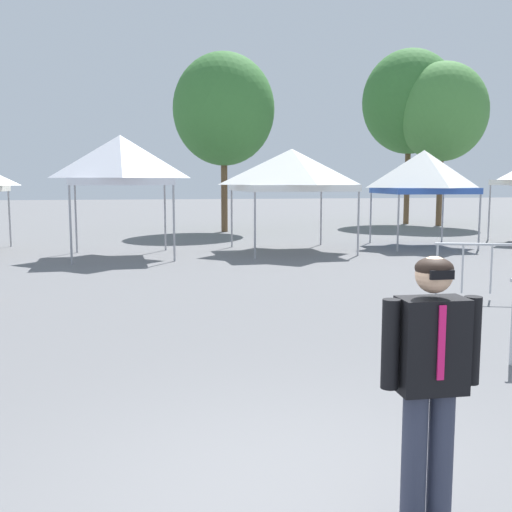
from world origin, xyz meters
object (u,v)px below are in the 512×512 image
(crowd_barrier_near_person, at_px, (492,260))
(tree_behind_tents_center, at_px, (224,110))
(person_foreground, at_px, (430,374))
(tree_behind_tents_left, at_px, (410,102))
(canopy_tent_behind_left, at_px, (424,172))
(tree_behind_tents_right, at_px, (442,112))
(canopy_tent_left_of_center, at_px, (292,170))
(canopy_tent_center, at_px, (120,160))

(crowd_barrier_near_person, bearing_deg, tree_behind_tents_center, 100.24)
(person_foreground, height_order, tree_behind_tents_left, tree_behind_tents_left)
(canopy_tent_behind_left, relative_size, tree_behind_tents_right, 0.41)
(person_foreground, bearing_deg, tree_behind_tents_center, 85.70)
(tree_behind_tents_right, height_order, crowd_barrier_near_person, tree_behind_tents_right)
(canopy_tent_left_of_center, distance_m, tree_behind_tents_right, 13.90)
(tree_behind_tents_center, relative_size, tree_behind_tents_left, 0.87)
(canopy_tent_left_of_center, height_order, tree_behind_tents_left, tree_behind_tents_left)
(canopy_tent_left_of_center, height_order, person_foreground, canopy_tent_left_of_center)
(tree_behind_tents_center, bearing_deg, canopy_tent_behind_left, -50.62)
(canopy_tent_center, bearing_deg, crowd_barrier_near_person, -48.44)
(person_foreground, distance_m, tree_behind_tents_left, 29.24)
(tree_behind_tents_center, distance_m, tree_behind_tents_left, 10.51)
(canopy_tent_center, distance_m, canopy_tent_left_of_center, 5.26)
(person_foreground, relative_size, tree_behind_tents_left, 0.20)
(canopy_tent_behind_left, bearing_deg, tree_behind_tents_center, 129.38)
(tree_behind_tents_left, distance_m, tree_behind_tents_right, 2.01)
(canopy_tent_center, bearing_deg, tree_behind_tents_right, 33.17)
(tree_behind_tents_right, bearing_deg, canopy_tent_left_of_center, -136.46)
(tree_behind_tents_left, relative_size, crowd_barrier_near_person, 4.37)
(tree_behind_tents_right, relative_size, crowd_barrier_near_person, 3.93)
(person_foreground, xyz_separation_m, tree_behind_tents_center, (1.74, 23.09, 4.24))
(tree_behind_tents_right, bearing_deg, canopy_tent_center, -146.83)
(tree_behind_tents_left, bearing_deg, tree_behind_tents_center, -162.13)
(canopy_tent_behind_left, bearing_deg, canopy_tent_center, -173.66)
(tree_behind_tents_right, xyz_separation_m, crowd_barrier_near_person, (-8.03, -17.79, -4.80))
(canopy_tent_behind_left, height_order, person_foreground, canopy_tent_behind_left)
(canopy_tent_center, relative_size, crowd_barrier_near_person, 1.75)
(tree_behind_tents_left, distance_m, crowd_barrier_near_person, 21.35)
(canopy_tent_center, distance_m, tree_behind_tents_left, 18.47)
(tree_behind_tents_left, relative_size, tree_behind_tents_right, 1.11)
(canopy_tent_left_of_center, xyz_separation_m, tree_behind_tents_right, (9.84, 9.35, 2.99))
(canopy_tent_behind_left, relative_size, crowd_barrier_near_person, 1.61)
(canopy_tent_behind_left, distance_m, crowd_barrier_near_person, 9.68)
(person_foreground, height_order, crowd_barrier_near_person, person_foreground)
(canopy_tent_left_of_center, xyz_separation_m, tree_behind_tents_left, (8.84, 10.96, 3.64))
(person_foreground, xyz_separation_m, tree_behind_tents_left, (11.70, 26.30, 5.18))
(canopy_tent_behind_left, xyz_separation_m, tree_behind_tents_right, (5.10, 8.74, 3.03))
(canopy_tent_behind_left, xyz_separation_m, crowd_barrier_near_person, (-2.94, -9.05, -1.78))
(canopy_tent_behind_left, distance_m, tree_behind_tents_right, 10.56)
(canopy_tent_behind_left, distance_m, tree_behind_tents_left, 11.73)
(person_foreground, relative_size, tree_behind_tents_right, 0.22)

